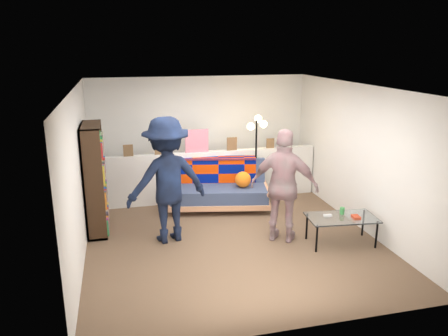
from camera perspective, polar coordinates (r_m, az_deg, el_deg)
name	(u,v)px	position (r m, az deg, el deg)	size (l,w,h in m)	color
ground	(230,236)	(7.19, 0.77, -8.93)	(5.00, 5.00, 0.00)	brown
room_shell	(223,130)	(7.12, -0.14, 4.97)	(4.60, 5.05, 2.45)	silver
half_wall_ledge	(207,176)	(8.66, -2.22, -1.05)	(4.45, 0.15, 1.00)	silver
ledge_decor	(195,143)	(8.43, -3.75, 3.22)	(2.97, 0.02, 0.45)	brown
futon_sofa	(220,188)	(8.29, -0.56, -2.69)	(2.02, 1.23, 0.81)	tan
bookshelf	(95,182)	(7.43, -16.51, -1.83)	(0.30, 0.90, 1.80)	black
coffee_table	(342,219)	(7.04, 15.17, -6.41)	(1.11, 0.68, 0.55)	black
floor_lamp	(257,141)	(8.45, 4.31, 3.48)	(0.33, 0.32, 1.71)	black
person_left	(167,180)	(6.80, -7.46, -1.61)	(1.28, 0.73, 1.98)	black
person_right	(284,186)	(6.82, 7.87, -2.39)	(1.05, 0.44, 1.80)	#C57F87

